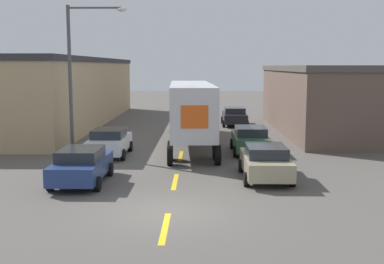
{
  "coord_description": "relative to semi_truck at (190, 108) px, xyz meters",
  "views": [
    {
      "loc": [
        1.07,
        -15.83,
        4.93
      ],
      "look_at": [
        0.67,
        7.96,
        1.66
      ],
      "focal_mm": 45.0,
      "sensor_mm": 36.0,
      "label": 1
    }
  ],
  "objects": [
    {
      "name": "ground_plane",
      "position": [
        -0.46,
        -14.13,
        -2.34
      ],
      "size": [
        160.0,
        160.0,
        0.0
      ],
      "primitive_type": "plane",
      "color": "#56514C"
    },
    {
      "name": "road_centerline",
      "position": [
        -0.46,
        -9.8,
        -2.34
      ],
      "size": [
        0.2,
        14.87,
        0.01
      ],
      "color": "yellow",
      "rests_on": "ground_plane"
    },
    {
      "name": "warehouse_left",
      "position": [
        -13.41,
        11.14,
        0.47
      ],
      "size": [
        11.95,
        29.56,
        5.61
      ],
      "color": "tan",
      "rests_on": "ground_plane"
    },
    {
      "name": "warehouse_right",
      "position": [
        13.52,
        6.58,
        0.15
      ],
      "size": [
        14.0,
        18.85,
        4.97
      ],
      "color": "brown",
      "rests_on": "ground_plane"
    },
    {
      "name": "semi_truck",
      "position": [
        0.0,
        0.0,
        0.0
      ],
      "size": [
        3.33,
        14.7,
        3.89
      ],
      "rotation": [
        0.0,
        0.0,
        0.05
      ],
      "color": "silver",
      "rests_on": "ground_plane"
    },
    {
      "name": "parked_car_left_far",
      "position": [
        -4.39,
        -3.81,
        -1.55
      ],
      "size": [
        2.1,
        4.34,
        1.51
      ],
      "color": "silver",
      "rests_on": "ground_plane"
    },
    {
      "name": "parked_car_right_far",
      "position": [
        3.48,
        10.08,
        -1.55
      ],
      "size": [
        2.1,
        4.34,
        1.51
      ],
      "color": "black",
      "rests_on": "ground_plane"
    },
    {
      "name": "parked_car_right_near",
      "position": [
        3.48,
        -9.24,
        -1.55
      ],
      "size": [
        2.1,
        4.34,
        1.51
      ],
      "color": "tan",
      "rests_on": "ground_plane"
    },
    {
      "name": "parked_car_right_mid",
      "position": [
        3.48,
        -2.81,
        -1.55
      ],
      "size": [
        2.1,
        4.34,
        1.51
      ],
      "color": "#2D5B38",
      "rests_on": "ground_plane"
    },
    {
      "name": "parked_car_left_near",
      "position": [
        -4.39,
        -10.13,
        -1.55
      ],
      "size": [
        2.1,
        4.34,
        1.51
      ],
      "color": "navy",
      "rests_on": "ground_plane"
    },
    {
      "name": "street_lamp",
      "position": [
        -6.27,
        -2.93,
        2.52
      ],
      "size": [
        3.38,
        0.32,
        8.26
      ],
      "color": "#4C4C51",
      "rests_on": "ground_plane"
    }
  ]
}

